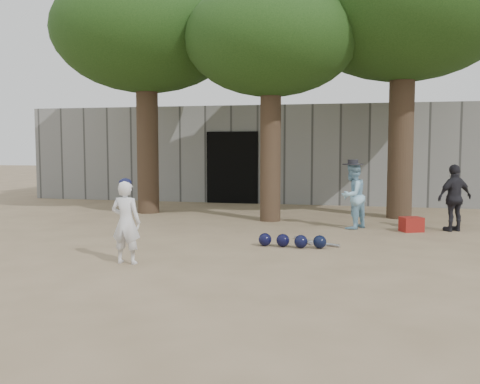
% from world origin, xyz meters
% --- Properties ---
extents(ground, '(70.00, 70.00, 0.00)m').
position_xyz_m(ground, '(0.00, 0.00, 0.00)').
color(ground, '#937C5E').
rests_on(ground, ground).
extents(boy_player, '(0.46, 0.31, 1.25)m').
position_xyz_m(boy_player, '(-0.73, -0.83, 0.62)').
color(boy_player, silver).
rests_on(boy_player, ground).
extents(spectator_blue, '(0.81, 0.86, 1.40)m').
position_xyz_m(spectator_blue, '(2.51, 3.39, 0.70)').
color(spectator_blue, '#8EC0DB').
rests_on(spectator_blue, ground).
extents(spectator_dark, '(0.87, 0.73, 1.39)m').
position_xyz_m(spectator_dark, '(4.57, 3.51, 0.69)').
color(spectator_dark, '#222227').
rests_on(spectator_dark, ground).
extents(red_bag, '(0.51, 0.46, 0.30)m').
position_xyz_m(red_bag, '(3.71, 3.26, 0.15)').
color(red_bag, '#A02715').
rests_on(red_bag, ground).
extents(back_building, '(16.00, 5.24, 3.00)m').
position_xyz_m(back_building, '(-0.00, 10.33, 1.50)').
color(back_building, gray).
rests_on(back_building, ground).
extents(helmet_row, '(1.19, 0.28, 0.23)m').
position_xyz_m(helmet_row, '(1.53, 1.00, 0.12)').
color(helmet_row, black).
rests_on(helmet_row, ground).
extents(bat_pile, '(0.90, 0.76, 0.06)m').
position_xyz_m(bat_pile, '(1.85, 1.44, 0.03)').
color(bat_pile, '#B7B9BE').
rests_on(bat_pile, ground).
extents(tree_row, '(11.40, 5.80, 6.69)m').
position_xyz_m(tree_row, '(0.74, 5.02, 4.69)').
color(tree_row, brown).
rests_on(tree_row, ground).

